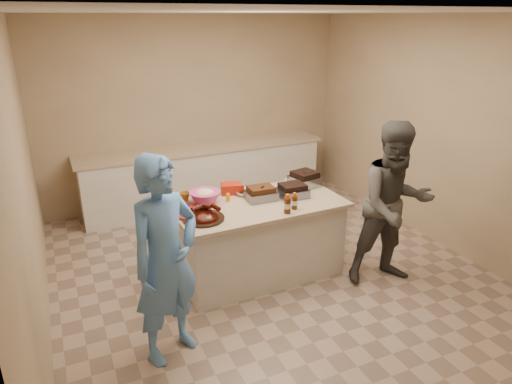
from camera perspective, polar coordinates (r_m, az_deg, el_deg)
name	(u,v)px	position (r m, az deg, el deg)	size (l,w,h in m)	color
room	(270,273)	(5.14, 1.76, -10.06)	(4.50, 5.00, 2.70)	tan
back_counter	(204,176)	(6.81, -6.47, 2.03)	(3.60, 0.64, 0.90)	silver
island	(258,272)	(5.15, 0.24, -10.01)	(1.78, 0.94, 0.84)	silver
rib_platter	(204,219)	(4.41, -6.57, -3.41)	(0.41, 0.41, 0.16)	#3E0A03
pulled_pork_tray	(261,200)	(4.84, 0.63, -0.95)	(0.31, 0.23, 0.09)	#47230F
brisket_tray	(292,197)	(4.93, 4.55, -0.60)	(0.30, 0.25, 0.09)	black
roasting_pan	(304,186)	(5.27, 6.07, 0.78)	(0.29, 0.29, 0.12)	gray
coleslaw_bowl	(205,203)	(4.78, -6.36, -1.41)	(0.32, 0.32, 0.22)	#C73980
sausage_plate	(252,192)	(5.06, -0.51, 0.03)	(0.32, 0.32, 0.05)	silver
mac_cheese_dish	(300,184)	(5.33, 5.52, 1.04)	(0.28, 0.21, 0.08)	orange
bbq_bottle_a	(287,213)	(4.53, 3.92, -2.63)	(0.07, 0.07, 0.20)	#44220D
bbq_bottle_b	(294,209)	(4.63, 4.81, -2.12)	(0.06, 0.06, 0.17)	#44220D
mustard_bottle	(228,201)	(4.80, -3.50, -1.18)	(0.04, 0.04, 0.11)	#E89A00
sauce_bowl	(243,195)	(4.96, -1.62, -0.43)	(0.15, 0.05, 0.15)	silver
plate_stack_large	(183,209)	(4.68, -9.15, -2.05)	(0.25, 0.25, 0.03)	maroon
plate_stack_small	(186,217)	(4.47, -8.71, -3.15)	(0.17, 0.17, 0.02)	maroon
plastic_cup	(185,201)	(4.86, -8.84, -1.13)	(0.11, 0.10, 0.11)	#8F621B
basket_stack	(232,193)	(5.03, -3.08, -0.13)	(0.22, 0.17, 0.11)	maroon
guest_blue	(173,350)	(4.18, -10.31, -18.87)	(0.63, 1.74, 0.42)	#558BD2
guest_gray	(385,278)	(5.24, 15.87, -10.33)	(0.84, 1.73, 0.66)	#4C4A45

